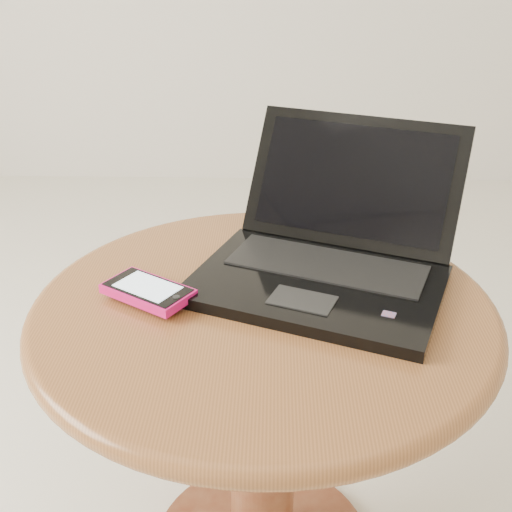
{
  "coord_description": "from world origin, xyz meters",
  "views": [
    {
      "loc": [
        0.13,
        -0.68,
        0.97
      ],
      "look_at": [
        0.11,
        0.11,
        0.57
      ],
      "focal_mm": 45.41,
      "sensor_mm": 36.0,
      "label": 1
    }
  ],
  "objects": [
    {
      "name": "laptop",
      "position": [
        0.21,
        0.17,
        0.55
      ],
      "size": [
        0.44,
        0.45,
        0.2
      ],
      "color": "black",
      "rests_on": "table"
    },
    {
      "name": "phone_pink",
      "position": [
        -0.04,
        0.08,
        0.53
      ],
      "size": [
        0.14,
        0.12,
        0.01
      ],
      "color": "#DA1069",
      "rests_on": "phone_black"
    },
    {
      "name": "table",
      "position": [
        0.12,
        0.09,
        0.4
      ],
      "size": [
        0.65,
        0.65,
        0.51
      ],
      "color": "#592210",
      "rests_on": "ground"
    },
    {
      "name": "phone_black",
      "position": [
        -0.04,
        0.1,
        0.52
      ],
      "size": [
        0.12,
        0.11,
        0.01
      ],
      "color": "black",
      "rests_on": "table"
    }
  ]
}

